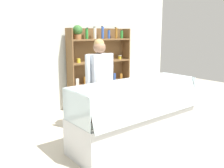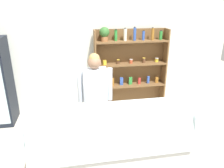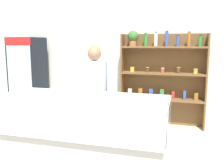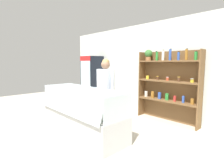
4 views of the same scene
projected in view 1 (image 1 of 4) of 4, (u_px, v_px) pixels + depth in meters
The scene contains 5 objects.
ground_plane at pixel (128, 143), 4.04m from camera, with size 12.00×12.00×0.00m, color beige.
back_wall at pixel (58, 51), 5.52m from camera, with size 6.80×0.10×2.70m, color silver.
shelving_unit at pixel (98, 62), 5.96m from camera, with size 1.67×0.29×1.91m.
deli_display_case at pixel (135, 124), 3.99m from camera, with size 2.19×0.78×1.01m.
shop_clerk at pixel (100, 78), 4.38m from camera, with size 0.59×0.25×1.65m.
Camera 1 is at (-2.56, -2.77, 1.75)m, focal length 40.00 mm.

